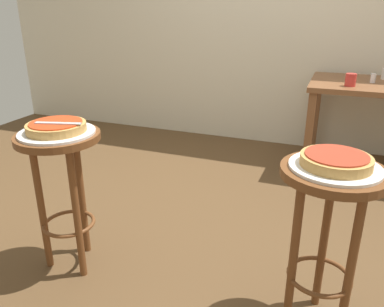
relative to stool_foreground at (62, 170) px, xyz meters
name	(u,v)px	position (x,y,z in m)	size (l,w,h in m)	color
ground_plane	(217,214)	(0.57, 0.78, -0.55)	(6.00, 6.00, 0.00)	brown
stool_foreground	(62,170)	(0.00, 0.00, 0.00)	(0.41, 0.41, 0.75)	brown
serving_plate_foreground	(57,132)	(0.00, 0.00, 0.20)	(0.36, 0.36, 0.01)	silver
pizza_foreground	(56,127)	(0.00, 0.00, 0.23)	(0.28, 0.28, 0.05)	tan
stool_middle	(328,213)	(1.26, 0.03, 0.00)	(0.41, 0.41, 0.75)	brown
serving_plate_middle	(335,167)	(1.26, 0.03, 0.20)	(0.34, 0.34, 0.01)	white
pizza_middle	(336,160)	(1.26, 0.03, 0.23)	(0.26, 0.26, 0.05)	tan
dining_table	(370,97)	(1.48, 1.94, 0.08)	(0.93, 0.77, 0.75)	brown
cup_near_edge	(351,80)	(1.31, 1.73, 0.24)	(0.08, 0.08, 0.09)	red
condiment_shaker	(373,78)	(1.48, 1.94, 0.23)	(0.04, 0.04, 0.07)	white
pizza_server_knife	(58,123)	(0.03, -0.02, 0.25)	(0.22, 0.02, 0.01)	silver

